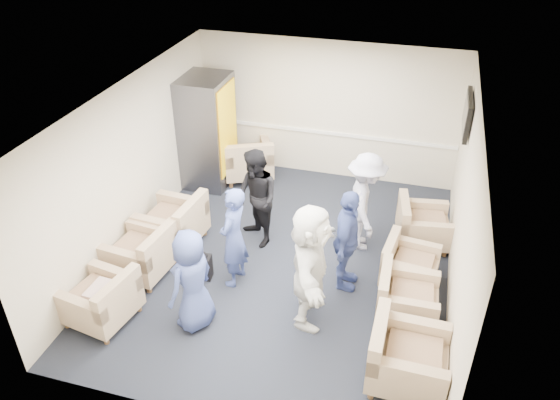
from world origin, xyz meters
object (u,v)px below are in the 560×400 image
(person_mid_left, at_px, (234,237))
(person_front_right, at_px, (310,265))
(vending_machine, at_px, (207,132))
(person_back_right, at_px, (365,202))
(armchair_right_midnear, at_px, (403,299))
(armchair_right_far, at_px, (420,226))
(armchair_right_midfar, at_px, (407,266))
(armchair_left_far, at_px, (176,224))
(person_front_left, at_px, (192,280))
(armchair_left_mid, at_px, (144,255))
(person_mid_right, at_px, (347,241))
(armchair_right_near, at_px, (403,358))
(person_back_left, at_px, (256,199))
(armchair_corner, at_px, (248,161))
(armchair_left_near, at_px, (104,301))

(person_mid_left, distance_m, person_front_right, 1.32)
(vending_machine, distance_m, person_back_right, 3.46)
(armchair_right_midnear, bearing_deg, armchair_right_far, -4.60)
(armchair_right_midfar, xyz_separation_m, person_mid_left, (-2.46, -0.66, 0.49))
(armchair_left_far, distance_m, person_mid_left, 1.47)
(person_mid_left, bearing_deg, armchair_right_midfar, 110.55)
(person_front_left, bearing_deg, armchair_left_far, -127.94)
(armchair_left_far, distance_m, armchair_right_midnear, 3.80)
(person_back_right, bearing_deg, armchair_right_far, -83.00)
(armchair_left_far, relative_size, person_mid_left, 0.63)
(armchair_left_mid, relative_size, person_front_right, 0.54)
(person_mid_left, bearing_deg, person_front_right, 75.80)
(armchair_right_midnear, xyz_separation_m, person_mid_right, (-0.89, 0.45, 0.48))
(armchair_right_midnear, distance_m, person_back_right, 1.77)
(armchair_right_near, bearing_deg, person_mid_right, 32.97)
(person_back_left, bearing_deg, armchair_left_mid, -91.98)
(armchair_left_mid, height_order, person_back_left, person_back_left)
(person_mid_left, relative_size, person_mid_right, 0.99)
(armchair_right_midnear, distance_m, vending_machine, 4.93)
(armchair_right_far, height_order, person_back_right, person_back_right)
(vending_machine, bearing_deg, armchair_right_midfar, -27.47)
(armchair_left_far, height_order, armchair_corner, armchair_corner)
(armchair_right_far, bearing_deg, armchair_right_near, 170.69)
(person_front_right, bearing_deg, armchair_left_far, 60.54)
(armchair_right_midnear, relative_size, person_back_left, 0.50)
(person_back_right, bearing_deg, armchair_right_midnear, -166.01)
(armchair_right_midnear, height_order, person_front_right, person_front_right)
(armchair_right_midnear, bearing_deg, armchair_right_midfar, 0.07)
(armchair_left_near, distance_m, armchair_left_mid, 1.06)
(armchair_left_mid, height_order, armchair_right_far, armchair_left_mid)
(armchair_left_mid, relative_size, person_back_left, 0.58)
(person_mid_right, bearing_deg, armchair_right_midfar, -70.04)
(armchair_right_far, bearing_deg, person_front_right, 139.42)
(person_back_right, bearing_deg, armchair_left_near, 117.02)
(armchair_left_mid, height_order, vending_machine, vending_machine)
(armchair_left_near, height_order, armchair_corner, armchair_corner)
(armchair_right_midfar, relative_size, person_mid_right, 0.53)
(person_back_right, bearing_deg, person_front_right, 152.53)
(armchair_left_far, bearing_deg, person_mid_right, 89.42)
(armchair_left_far, height_order, person_back_left, person_back_left)
(armchair_left_near, height_order, armchair_right_midnear, armchair_left_near)
(armchair_left_mid, bearing_deg, armchair_corner, 176.54)
(vending_machine, relative_size, person_mid_left, 1.33)
(armchair_left_mid, xyz_separation_m, armchair_right_far, (3.96, 1.95, -0.02))
(armchair_corner, xyz_separation_m, person_mid_right, (2.40, -2.68, 0.43))
(person_front_left, bearing_deg, person_back_right, 160.86)
(armchair_left_near, bearing_deg, person_back_right, 140.38)
(armchair_right_midfar, height_order, person_back_left, person_back_left)
(armchair_left_near, height_order, person_back_left, person_back_left)
(armchair_right_midnear, height_order, person_mid_right, person_mid_right)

